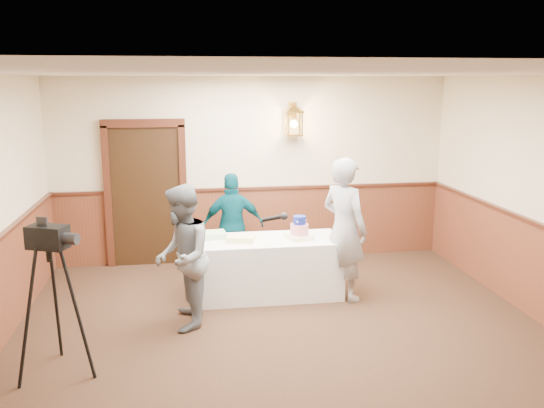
% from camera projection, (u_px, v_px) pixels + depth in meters
% --- Properties ---
extents(ground, '(7.00, 7.00, 0.00)m').
position_uv_depth(ground, '(296.00, 364.00, 5.67)').
color(ground, '#302012').
rests_on(ground, ground).
extents(room_shell, '(6.02, 7.02, 2.81)m').
position_uv_depth(room_shell, '(283.00, 204.00, 5.78)').
color(room_shell, beige).
rests_on(room_shell, ground).
extents(display_table, '(1.80, 0.80, 0.75)m').
position_uv_depth(display_table, '(270.00, 267.00, 7.43)').
color(display_table, white).
rests_on(display_table, ground).
extents(tiered_cake, '(0.36, 0.36, 0.30)m').
position_uv_depth(tiered_cake, '(299.00, 230.00, 7.34)').
color(tiered_cake, '#FFF0BD').
rests_on(tiered_cake, display_table).
extents(sheet_cake_yellow, '(0.39, 0.33, 0.07)m').
position_uv_depth(sheet_cake_yellow, '(241.00, 238.00, 7.25)').
color(sheet_cake_yellow, '#FBFF98').
rests_on(sheet_cake_yellow, display_table).
extents(sheet_cake_green, '(0.35, 0.29, 0.08)m').
position_uv_depth(sheet_cake_green, '(212.00, 235.00, 7.39)').
color(sheet_cake_green, '#A9CD90').
rests_on(sheet_cake_green, display_table).
extents(interviewer, '(1.48, 0.82, 1.63)m').
position_uv_depth(interviewer, '(182.00, 257.00, 6.38)').
color(interviewer, slate).
rests_on(interviewer, ground).
extents(baker, '(0.74, 0.79, 1.82)m').
position_uv_depth(baker, '(344.00, 229.00, 7.20)').
color(baker, gray).
rests_on(baker, ground).
extents(assistant_p, '(0.88, 0.38, 1.48)m').
position_uv_depth(assistant_p, '(233.00, 225.00, 8.08)').
color(assistant_p, '#07414E').
rests_on(assistant_p, ground).
extents(tv_camera_rig, '(0.56, 0.53, 1.45)m').
position_uv_depth(tv_camera_rig, '(54.00, 309.00, 5.35)').
color(tv_camera_rig, black).
rests_on(tv_camera_rig, ground).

